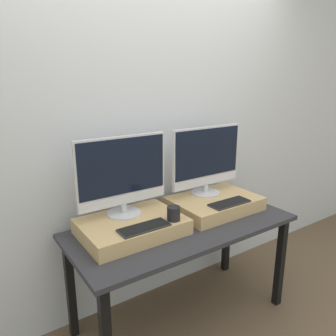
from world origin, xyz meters
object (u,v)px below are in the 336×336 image
Objects in this scene: monitor_left at (123,175)px; mug at (174,213)px; monitor_right at (207,159)px; keyboard_right at (230,203)px; keyboard_left at (144,227)px.

monitor_left reaches higher than mug.
keyboard_right is at bearing -90.00° from monitor_right.
mug is (0.21, 0.00, 0.04)m from keyboard_left.
keyboard_right is at bearing -20.41° from monitor_left.
monitor_right is at bearing 28.21° from mug.
monitor_left is 1.97× the size of keyboard_left.
monitor_left reaches higher than keyboard_right.
keyboard_left is 3.49× the size of mug.
keyboard_right is (0.47, 0.00, -0.04)m from mug.
keyboard_left is at bearing -90.00° from monitor_left.
monitor_left and monitor_right have the same top height.
keyboard_left is 0.21m from mug.
monitor_right is at bearing 20.41° from keyboard_left.
keyboard_left is 0.77m from monitor_right.
mug is (0.21, -0.25, -0.22)m from monitor_left.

